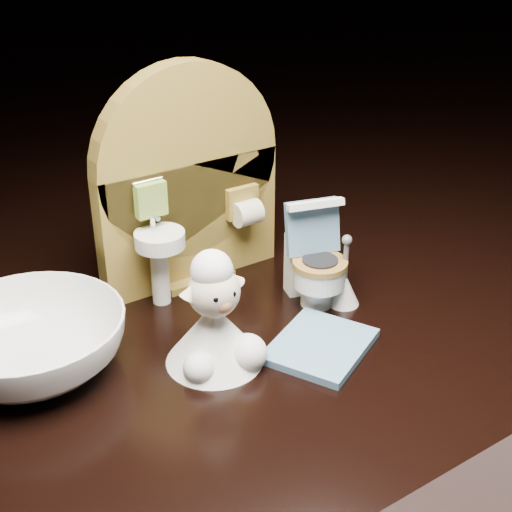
% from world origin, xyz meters
% --- Properties ---
extents(backdrop_panel, '(0.13, 0.05, 0.15)m').
position_xyz_m(backdrop_panel, '(-0.00, 0.06, 0.07)').
color(backdrop_panel, olive).
rests_on(backdrop_panel, ground).
extents(toy_toilet, '(0.04, 0.05, 0.07)m').
position_xyz_m(toy_toilet, '(0.05, -0.01, 0.03)').
color(toy_toilet, white).
rests_on(toy_toilet, ground).
extents(bath_mat, '(0.08, 0.07, 0.00)m').
position_xyz_m(bath_mat, '(0.02, -0.05, 0.00)').
color(bath_mat, '#557D9B').
rests_on(bath_mat, ground).
extents(toilet_brush, '(0.02, 0.02, 0.05)m').
position_xyz_m(toilet_brush, '(0.06, -0.02, 0.01)').
color(toilet_brush, white).
rests_on(toilet_brush, ground).
extents(plush_lamb, '(0.06, 0.06, 0.07)m').
position_xyz_m(plush_lamb, '(-0.04, -0.03, 0.03)').
color(plush_lamb, white).
rests_on(plush_lamb, ground).
extents(ceramic_bowl, '(0.14, 0.14, 0.03)m').
position_xyz_m(ceramic_bowl, '(-0.13, 0.02, 0.02)').
color(ceramic_bowl, white).
rests_on(ceramic_bowl, ground).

